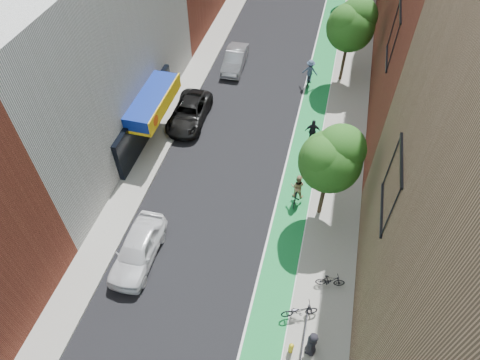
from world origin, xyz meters
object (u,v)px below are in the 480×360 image
Objects in this scene: parked_car_white at (138,249)px; parked_car_black at (189,113)px; cyclist_lane_mid at (312,136)px; pedestrian at (312,343)px; cyclist_lane_far at (310,74)px; cyclist_lane_near at (297,191)px; fire_hydrant at (291,348)px; parked_car_silver at (235,59)px.

parked_car_white is 11.79m from parked_car_black.
parked_car_white is at bearing 47.02° from cyclist_lane_mid.
cyclist_lane_far is at bearing -168.75° from pedestrian.
cyclist_lane_near is at bearing 79.38° from cyclist_lane_mid.
fire_hydrant is at bearing -20.10° from parked_car_white.
parked_car_black is 7.39× the size of fire_hydrant.
cyclist_lane_near is at bearing -63.56° from parked_car_silver.
parked_car_white is at bearing 40.47° from cyclist_lane_near.
cyclist_lane_mid reaches higher than fire_hydrant.
parked_car_white is 9.39m from fire_hydrant.
pedestrian is (2.98, -21.13, -0.02)m from cyclist_lane_far.
parked_car_white is at bearing 160.75° from fire_hydrant.
parked_car_black is 7.68m from parked_car_silver.
fire_hydrant is at bearing -71.80° from pedestrian.
parked_car_white is at bearing -86.77° from parked_car_black.
parked_car_silver is 15.00m from cyclist_lane_near.
fire_hydrant is at bearing 98.45° from cyclist_lane_far.
fire_hydrant is (9.90, -14.84, -0.20)m from parked_car_black.
cyclist_lane_mid reaches higher than parked_car_silver.
cyclist_lane_mid is (0.23, 5.16, -0.06)m from cyclist_lane_near.
parked_car_white is 2.28× the size of cyclist_lane_near.
cyclist_lane_far is (-1.12, 6.97, 0.17)m from cyclist_lane_mid.
cyclist_lane_far is at bearing 68.85° from parked_car_white.
parked_car_silver is 24.02m from pedestrian.
cyclist_lane_near is 0.96× the size of cyclist_lane_far.
parked_car_white reaches higher than fire_hydrant.
parked_car_black is at bearing 94.21° from parked_car_white.
cyclist_lane_near is (7.65, 6.13, 0.07)m from parked_car_white.
cyclist_lane_mid is 1.26× the size of pedestrian.
pedestrian reaches higher than parked_car_white.
cyclist_lane_far is 3.12× the size of fire_hydrant.
pedestrian is (1.86, -14.15, 0.15)m from cyclist_lane_mid.
cyclist_lane_mid is 0.96× the size of cyclist_lane_far.
cyclist_lane_near reaches higher than pedestrian.
cyclist_lane_far is (6.33, -1.02, 0.27)m from parked_car_silver.
pedestrian is (10.78, -14.60, 0.26)m from parked_car_black.
cyclist_lane_near is 1.26× the size of pedestrian.
parked_car_black is 18.15m from pedestrian.
parked_car_silver is at bearing -153.98° from pedestrian.
parked_car_white is 13.77m from cyclist_lane_mid.
parked_car_white is 1.07× the size of parked_car_silver.
fire_hydrant is (8.86, -3.10, -0.29)m from parked_car_white.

